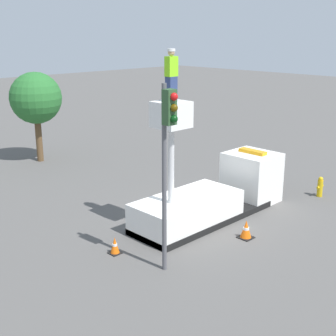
{
  "coord_description": "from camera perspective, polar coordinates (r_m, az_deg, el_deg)",
  "views": [
    {
      "loc": [
        -12.98,
        -11.27,
        7.18
      ],
      "look_at": [
        -2.83,
        -0.9,
        2.9
      ],
      "focal_mm": 50.0,
      "sensor_mm": 36.0,
      "label": 1
    }
  ],
  "objects": [
    {
      "name": "ground_plane",
      "position": [
        18.63,
        4.32,
        -6.27
      ],
      "size": [
        120.0,
        120.0,
        0.0
      ],
      "primitive_type": "plane",
      "color": "#565451"
    },
    {
      "name": "bucket_truck",
      "position": [
        18.74,
        5.6,
        -3.25
      ],
      "size": [
        7.18,
        2.11,
        4.85
      ],
      "color": "black",
      "rests_on": "ground"
    },
    {
      "name": "worker",
      "position": [
        15.94,
        0.4,
        11.25
      ],
      "size": [
        0.4,
        0.26,
        1.75
      ],
      "color": "navy",
      "rests_on": "bucket_truck"
    },
    {
      "name": "traffic_light_pole",
      "position": [
        13.41,
        -0.06,
        3.02
      ],
      "size": [
        0.34,
        0.57,
        5.77
      ],
      "color": "#515156",
      "rests_on": "ground"
    },
    {
      "name": "fire_hydrant",
      "position": [
        22.01,
        18.05,
        -2.19
      ],
      "size": [
        0.48,
        0.24,
        0.92
      ],
      "color": "gold",
      "rests_on": "ground"
    },
    {
      "name": "traffic_cone_rear",
      "position": [
        15.9,
        -6.5,
        -9.42
      ],
      "size": [
        0.39,
        0.39,
        0.57
      ],
      "color": "black",
      "rests_on": "ground"
    },
    {
      "name": "traffic_cone_curbside",
      "position": [
        17.12,
        9.49,
        -7.43
      ],
      "size": [
        0.5,
        0.5,
        0.66
      ],
      "color": "black",
      "rests_on": "ground"
    },
    {
      "name": "tree_left_bg",
      "position": [
        27.04,
        -15.82,
        8.15
      ],
      "size": [
        2.85,
        2.85,
        5.02
      ],
      "color": "brown",
      "rests_on": "ground"
    }
  ]
}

